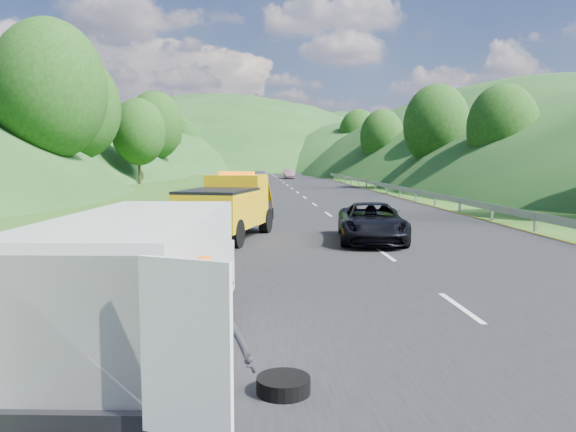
{
  "coord_description": "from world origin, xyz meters",
  "views": [
    {
      "loc": [
        -1.12,
        -12.41,
        2.94
      ],
      "look_at": [
        -0.0,
        3.15,
        1.3
      ],
      "focal_mm": 35.0,
      "sensor_mm": 36.0,
      "label": 1
    }
  ],
  "objects": [
    {
      "name": "hills_backdrop",
      "position": [
        6.5,
        134.7,
        0.0
      ],
      "size": [
        201.0,
        288.6,
        44.0
      ],
      "primitive_type": null,
      "color": "#2D5B23",
      "rests_on": "ground"
    },
    {
      "name": "tree_line_right",
      "position": [
        23.0,
        60.0,
        0.0
      ],
      "size": [
        14.0,
        140.0,
        14.0
      ],
      "primitive_type": null,
      "color": "#29581A",
      "rests_on": "ground"
    },
    {
      "name": "worker",
      "position": [
        -1.6,
        -6.3,
        0.0
      ],
      "size": [
        1.23,
        0.84,
        1.76
      ],
      "primitive_type": "imported",
      "rotation": [
        0.0,
        0.0,
        -0.17
      ],
      "color": "black",
      "rests_on": "ground"
    },
    {
      "name": "child",
      "position": [
        -2.88,
        -0.31,
        0.0
      ],
      "size": [
        0.62,
        0.57,
        1.02
      ],
      "primitive_type": "imported",
      "rotation": [
        0.0,
        0.0,
        -0.48
      ],
      "color": "#C6CC6D",
      "rests_on": "ground"
    },
    {
      "name": "spare_tire",
      "position": [
        -0.7,
        -5.71,
        0.0
      ],
      "size": [
        0.68,
        0.68,
        0.2
      ],
      "primitive_type": "cylinder",
      "color": "black",
      "rests_on": "ground"
    },
    {
      "name": "dist_car_a",
      "position": [
        0.29,
        48.77,
        0.0
      ],
      "size": [
        1.83,
        4.54,
        1.55
      ],
      "primitive_type": "imported",
      "color": "#45454A",
      "rests_on": "ground"
    },
    {
      "name": "tow_truck",
      "position": [
        -1.83,
        7.74,
        1.18
      ],
      "size": [
        3.53,
        5.95,
        2.41
      ],
      "rotation": [
        0.0,
        0.0,
        -0.29
      ],
      "color": "black",
      "rests_on": "ground"
    },
    {
      "name": "guardrail",
      "position": [
        10.3,
        52.5,
        0.0
      ],
      "size": [
        0.06,
        140.0,
        1.52
      ],
      "primitive_type": "cube",
      "color": "gray",
      "rests_on": "ground"
    },
    {
      "name": "ground",
      "position": [
        0.0,
        0.0,
        0.0
      ],
      "size": [
        320.0,
        320.0,
        0.0
      ],
      "primitive_type": "plane",
      "color": "#38661E",
      "rests_on": "ground"
    },
    {
      "name": "woman",
      "position": [
        -3.18,
        1.49,
        0.0
      ],
      "size": [
        0.61,
        0.66,
        1.46
      ],
      "primitive_type": "imported",
      "rotation": [
        0.0,
        0.0,
        2.11
      ],
      "color": "silver",
      "rests_on": "ground"
    },
    {
      "name": "passing_suv",
      "position": [
        3.17,
        6.67,
        0.0
      ],
      "size": [
        2.86,
        5.08,
        1.34
      ],
      "primitive_type": "imported",
      "rotation": [
        0.0,
        0.0,
        -0.14
      ],
      "color": "black",
      "rests_on": "ground"
    },
    {
      "name": "road_surface",
      "position": [
        3.0,
        40.0,
        0.01
      ],
      "size": [
        14.0,
        200.0,
        0.02
      ],
      "primitive_type": "cube",
      "color": "black",
      "rests_on": "ground"
    },
    {
      "name": "tree_line_left",
      "position": [
        -19.0,
        60.0,
        0.0
      ],
      "size": [
        14.0,
        140.0,
        14.0
      ],
      "primitive_type": null,
      "color": "#29581A",
      "rests_on": "ground"
    },
    {
      "name": "white_van",
      "position": [
        -2.61,
        -4.55,
        1.22
      ],
      "size": [
        3.31,
        6.26,
        2.15
      ],
      "rotation": [
        0.0,
        0.0,
        -0.1
      ],
      "color": "black",
      "rests_on": "ground"
    },
    {
      "name": "suitcase",
      "position": [
        -4.76,
        -0.44,
        0.27
      ],
      "size": [
        0.37,
        0.26,
        0.55
      ],
      "primitive_type": "cube",
      "rotation": [
        0.0,
        0.0,
        -0.23
      ],
      "color": "#4D4F3B",
      "rests_on": "ground"
    },
    {
      "name": "dist_car_b",
      "position": [
        4.5,
        64.18,
        0.0
      ],
      "size": [
        1.36,
        3.89,
        1.28
      ],
      "primitive_type": "imported",
      "color": "brown",
      "rests_on": "ground"
    }
  ]
}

